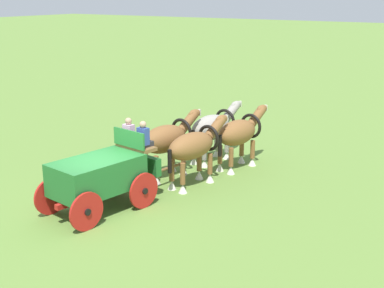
% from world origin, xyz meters
% --- Properties ---
extents(ground_plane, '(220.00, 220.00, 0.00)m').
position_xyz_m(ground_plane, '(0.00, 0.00, 0.00)').
color(ground_plane, olive).
extents(show_wagon, '(5.75, 2.34, 2.63)m').
position_xyz_m(show_wagon, '(0.17, -0.03, 1.15)').
color(show_wagon, '#236B2D').
rests_on(show_wagon, ground).
extents(draft_horse_rear_near, '(3.04, 1.30, 2.28)m').
position_xyz_m(draft_horse_rear_near, '(3.78, 0.05, 1.41)').
color(draft_horse_rear_near, brown).
rests_on(draft_horse_rear_near, ground).
extents(draft_horse_rear_off, '(3.08, 1.24, 2.27)m').
position_xyz_m(draft_horse_rear_off, '(3.58, -1.23, 1.39)').
color(draft_horse_rear_off, brown).
rests_on(draft_horse_rear_off, ground).
extents(draft_horse_lead_near, '(3.04, 1.30, 2.22)m').
position_xyz_m(draft_horse_lead_near, '(6.34, -0.36, 1.35)').
color(draft_horse_lead_near, '#9E998E').
rests_on(draft_horse_lead_near, ground).
extents(draft_horse_lead_off, '(2.99, 1.26, 2.24)m').
position_xyz_m(draft_horse_lead_off, '(6.14, -1.64, 1.37)').
color(draft_horse_lead_off, brown).
rests_on(draft_horse_lead_off, ground).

